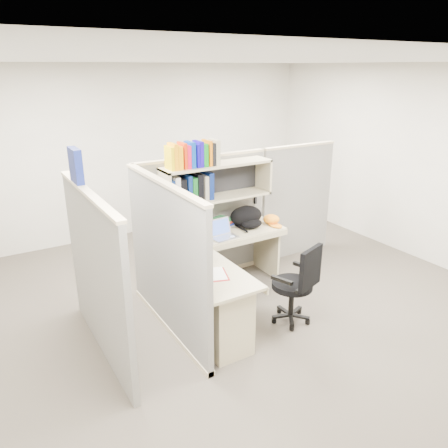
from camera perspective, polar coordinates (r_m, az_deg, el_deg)
ground at (r=5.19m, az=2.15°, el=-10.74°), size 6.00×6.00×0.00m
room_shell at (r=4.58m, az=2.42°, el=6.96°), size 6.00×6.00×6.00m
cubicle at (r=4.99m, az=-4.10°, el=-0.53°), size 3.79×1.84×1.95m
desk at (r=4.58m, az=-0.13°, el=-8.92°), size 1.74×1.75×0.73m
laptop at (r=5.13m, az=0.03°, el=-0.70°), size 0.33×0.33×0.22m
backpack at (r=5.50m, az=3.23°, el=0.91°), size 0.52×0.45×0.26m
orange_cap at (r=5.66m, az=6.19°, el=0.63°), size 0.25×0.28×0.12m
snack_canister at (r=4.60m, az=-2.49°, el=-3.90°), size 0.12×0.12×0.12m
tissue_box at (r=4.08m, az=-3.71°, el=-6.71°), size 0.15×0.15×0.18m
mouse at (r=5.17m, az=1.06°, el=-1.66°), size 0.08×0.06×0.03m
paper_cup at (r=5.44m, az=-2.06°, el=-0.20°), size 0.08×0.08×0.09m
book_stack at (r=5.53m, az=-0.13°, el=0.26°), size 0.24×0.28×0.12m
loose_paper at (r=4.30m, az=-1.29°, el=-6.53°), size 0.29×0.34×0.00m
task_chair at (r=4.80m, az=9.25°, el=-9.27°), size 0.53×0.49×0.92m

